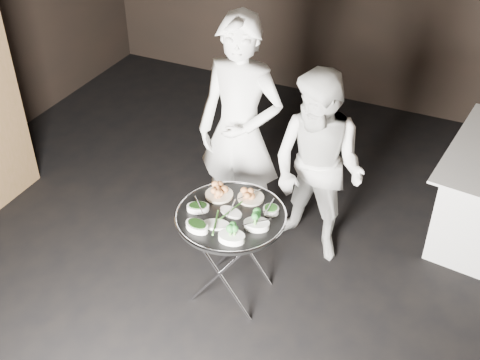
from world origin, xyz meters
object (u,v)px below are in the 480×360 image
at_px(serving_tray, 231,216).
at_px(waiter_left, 240,133).
at_px(tray_stand, 231,252).
at_px(waiter_right, 318,169).

height_order(serving_tray, waiter_left, waiter_left).
distance_m(tray_stand, waiter_right, 0.90).
bearing_deg(waiter_left, waiter_right, -0.64).
bearing_deg(tray_stand, serving_tray, 0.00).
bearing_deg(tray_stand, waiter_right, 62.20).
xyz_separation_m(serving_tray, waiter_left, (-0.26, 0.72, 0.20)).
relative_size(waiter_left, waiter_right, 1.20).
xyz_separation_m(serving_tray, waiter_right, (0.38, 0.72, 0.05)).
relative_size(tray_stand, waiter_right, 0.46).
bearing_deg(serving_tray, waiter_left, 110.15).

